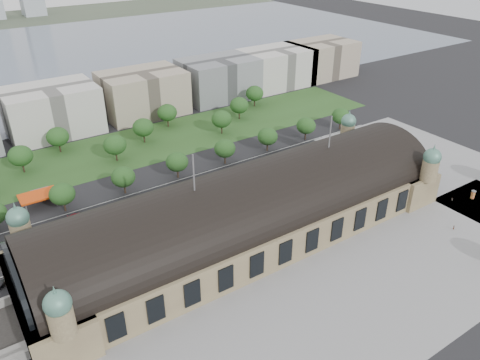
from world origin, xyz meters
TOP-DOWN VIEW (x-y plane):
  - ground at (0.00, 0.00)m, footprint 900.00×900.00m
  - station at (0.00, 0.00)m, footprint 150.00×48.40m
  - plaza_south at (10.00, -44.00)m, footprint 190.00×48.00m
  - plaza_east at (103.00, 0.00)m, footprint 56.00×100.00m
  - road_slab at (-20.00, 38.00)m, footprint 260.00×26.00m
  - grass_belt at (-15.00, 93.00)m, footprint 300.00×45.00m
  - petrol_station at (-53.91, 65.28)m, footprint 14.00×13.00m
  - lake at (0.00, 298.00)m, footprint 700.00×320.00m
  - office_3 at (-30.00, 133.00)m, footprint 45.00×32.00m
  - office_4 at (20.00, 133.00)m, footprint 45.00×32.00m
  - office_5 at (70.00, 133.00)m, footprint 45.00×32.00m
  - office_6 at (115.00, 133.00)m, footprint 45.00×32.00m
  - office_7 at (155.00, 133.00)m, footprint 45.00×32.00m
  - tree_row_3 at (-48.00, 53.00)m, footprint 9.60×9.60m
  - tree_row_4 at (-24.00, 53.00)m, footprint 9.60×9.60m
  - tree_row_5 at (0.00, 53.00)m, footprint 9.60×9.60m
  - tree_row_6 at (24.00, 53.00)m, footprint 9.60×9.60m
  - tree_row_7 at (48.00, 53.00)m, footprint 9.60×9.60m
  - tree_row_8 at (72.00, 53.00)m, footprint 9.60×9.60m
  - tree_row_9 at (96.00, 53.00)m, footprint 9.60×9.60m
  - tree_belt_4 at (-54.00, 95.00)m, footprint 10.40×10.40m
  - tree_belt_5 at (-35.00, 107.00)m, footprint 10.40×10.40m
  - tree_belt_6 at (-16.00, 83.00)m, footprint 10.40×10.40m
  - tree_belt_7 at (3.00, 95.00)m, footprint 10.40×10.40m
  - tree_belt_8 at (22.00, 107.00)m, footprint 10.40×10.40m
  - tree_belt_9 at (41.00, 83.00)m, footprint 10.40×10.40m
  - tree_belt_10 at (60.00, 95.00)m, footprint 10.40×10.40m
  - tree_belt_11 at (79.00, 107.00)m, footprint 10.40×10.40m
  - traffic_car_2 at (-64.16, 34.47)m, footprint 5.94×2.81m
  - traffic_car_3 at (-46.22, 46.17)m, footprint 5.93×3.07m
  - traffic_car_4 at (6.55, 27.37)m, footprint 4.51×2.15m
  - traffic_car_5 at (35.73, 40.47)m, footprint 4.81×1.76m
  - traffic_car_6 at (72.68, 28.69)m, footprint 5.03×2.42m
  - parked_car_0 at (-76.06, 21.00)m, footprint 4.78×3.88m
  - parked_car_1 at (-50.51, 25.00)m, footprint 6.14×4.35m
  - parked_car_2 at (-64.24, 21.00)m, footprint 5.12×4.42m
  - parked_car_3 at (-60.66, 21.00)m, footprint 4.41×3.93m
  - parked_car_4 at (-45.19, 21.33)m, footprint 4.92×3.37m
  - parked_car_5 at (-41.92, 25.00)m, footprint 6.38×5.55m
  - parked_car_6 at (-22.09, 25.00)m, footprint 6.15×4.26m
  - bus_west at (5.20, 27.00)m, footprint 13.29×4.27m
  - bus_mid at (22.93, 27.00)m, footprint 10.94×2.75m
  - bus_east at (32.67, 31.52)m, footprint 12.23×3.32m
  - advertising_column at (89.10, -28.20)m, footprint 1.81×1.81m
  - pedestrian_1 at (63.52, -37.20)m, footprint 0.71×0.78m
  - pedestrian_2 at (80.59, -24.89)m, footprint 0.50×0.81m

SIDE VIEW (x-z plane):
  - ground at x=0.00m, z-range 0.00..0.00m
  - plaza_south at x=10.00m, z-range -0.06..0.06m
  - plaza_east at x=103.00m, z-range -0.06..0.06m
  - road_slab at x=-20.00m, z-range -0.05..0.05m
  - grass_belt at x=-15.00m, z-range -0.05..0.05m
  - lake at x=0.00m, z-range -0.04..0.04m
  - traffic_car_6 at x=72.68m, z-range 0.00..1.38m
  - parked_car_2 at x=-64.24m, z-range 0.00..1.41m
  - parked_car_3 at x=-60.66m, z-range 0.00..1.45m
  - traffic_car_4 at x=6.55m, z-range 0.00..1.49m
  - parked_car_0 at x=-76.06m, z-range 0.00..1.53m
  - parked_car_4 at x=-45.19m, z-range 0.00..1.54m
  - parked_car_1 at x=-50.51m, z-range 0.00..1.56m
  - traffic_car_5 at x=35.73m, z-range 0.00..1.58m
  - pedestrian_2 at x=80.59m, z-range 0.00..1.61m
  - parked_car_5 at x=-41.92m, z-range 0.00..1.63m
  - traffic_car_2 at x=-64.16m, z-range 0.00..1.64m
  - traffic_car_3 at x=-46.22m, z-range 0.00..1.64m
  - parked_car_6 at x=-22.09m, z-range 0.00..1.65m
  - pedestrian_1 at x=63.52m, z-range 0.00..1.79m
  - bus_mid at x=22.93m, z-range 0.00..3.04m
  - bus_east at x=32.67m, z-range 0.00..3.38m
  - advertising_column at x=89.10m, z-range 0.07..3.51m
  - bus_west at x=5.20m, z-range 0.00..3.64m
  - petrol_station at x=-53.91m, z-range 0.42..5.47m
  - tree_row_3 at x=-48.00m, z-range 1.67..13.19m
  - tree_row_4 at x=-24.00m, z-range 1.67..13.19m
  - tree_row_5 at x=0.00m, z-range 1.67..13.19m
  - tree_row_6 at x=24.00m, z-range 1.67..13.19m
  - tree_row_7 at x=48.00m, z-range 1.67..13.19m
  - tree_row_8 at x=72.00m, z-range 1.67..13.19m
  - tree_row_9 at x=96.00m, z-range 1.67..13.19m
  - tree_belt_4 at x=-54.00m, z-range 1.81..14.29m
  - tree_belt_5 at x=-35.00m, z-range 1.81..14.29m
  - tree_belt_6 at x=-16.00m, z-range 1.81..14.29m
  - tree_belt_7 at x=3.00m, z-range 1.81..14.29m
  - tree_belt_8 at x=22.00m, z-range 1.81..14.29m
  - tree_belt_9 at x=41.00m, z-range 1.81..14.29m
  - tree_belt_10 at x=60.00m, z-range 1.81..14.29m
  - tree_belt_11 at x=79.00m, z-range 1.81..14.29m
  - station at x=0.00m, z-range -11.87..32.43m
  - office_3 at x=-30.00m, z-range 0.00..24.00m
  - office_4 at x=20.00m, z-range 0.00..24.00m
  - office_5 at x=70.00m, z-range 0.00..24.00m
  - office_6 at x=115.00m, z-range 0.00..24.00m
  - office_7 at x=155.00m, z-range 0.00..24.00m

